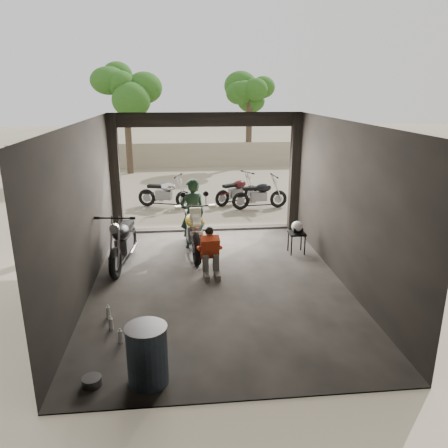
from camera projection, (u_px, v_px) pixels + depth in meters
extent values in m
plane|color=#7A6D56|center=(218.00, 284.00, 8.82)|extent=(80.00, 80.00, 0.00)
cube|color=#2D2B28|center=(218.00, 283.00, 8.82)|extent=(5.00, 7.00, 0.02)
plane|color=black|center=(218.00, 122.00, 7.87)|extent=(7.00, 7.00, 0.00)
cube|color=black|center=(245.00, 286.00, 5.02)|extent=(5.00, 0.02, 3.20)
cube|color=black|center=(84.00, 211.00, 8.11)|extent=(0.02, 7.00, 3.20)
cube|color=black|center=(344.00, 204.00, 8.59)|extent=(0.02, 7.00, 3.20)
cube|color=black|center=(115.00, 176.00, 11.33)|extent=(0.24, 0.24, 3.20)
cube|color=black|center=(295.00, 173.00, 11.79)|extent=(0.24, 0.24, 3.20)
cube|color=black|center=(206.00, 119.00, 11.18)|extent=(5.00, 0.16, 0.36)
cube|color=#2D2B28|center=(207.00, 229.00, 12.14)|extent=(5.00, 0.25, 0.08)
cube|color=gray|center=(193.00, 155.00, 21.95)|extent=(18.00, 0.30, 1.20)
cylinder|color=#382B1E|center=(128.00, 134.00, 19.87)|extent=(0.30, 0.30, 3.58)
ellipsoid|color=#1E4C14|center=(125.00, 83.00, 19.21)|extent=(2.20, 2.20, 3.14)
cylinder|color=#382B1E|center=(249.00, 134.00, 21.92)|extent=(0.30, 0.30, 3.20)
ellipsoid|color=#1E4C14|center=(249.00, 92.00, 21.33)|extent=(2.20, 2.20, 2.80)
imported|color=#172E21|center=(192.00, 214.00, 10.59)|extent=(0.72, 0.57, 1.74)
cube|color=black|center=(297.00, 233.00, 10.30)|extent=(0.38, 0.38, 0.04)
cylinder|color=black|center=(292.00, 246.00, 10.21)|extent=(0.03, 0.03, 0.51)
cylinder|color=black|center=(305.00, 245.00, 10.24)|extent=(0.03, 0.03, 0.51)
cylinder|color=black|center=(288.00, 241.00, 10.51)|extent=(0.03, 0.03, 0.51)
cylinder|color=black|center=(301.00, 241.00, 10.54)|extent=(0.03, 0.03, 0.51)
ellipsoid|color=white|center=(297.00, 227.00, 10.30)|extent=(0.32, 0.34, 0.26)
cylinder|color=#445A73|center=(147.00, 356.00, 5.73)|extent=(0.63, 0.63, 0.84)
cylinder|color=black|center=(324.00, 181.00, 13.55)|extent=(0.08, 0.08, 2.08)
cylinder|color=white|center=(326.00, 153.00, 13.28)|extent=(0.76, 0.03, 0.76)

